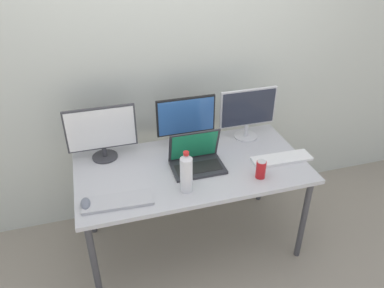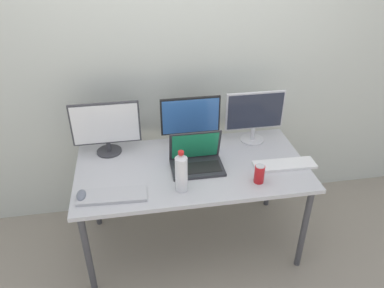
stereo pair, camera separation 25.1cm
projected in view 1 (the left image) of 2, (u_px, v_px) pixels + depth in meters
The scene contains 12 objects.
ground_plane at pixel (192, 242), 2.99m from camera, with size 16.00×16.00×0.00m, color gray.
wall_back at pixel (170, 61), 2.80m from camera, with size 7.00×0.08×2.60m, color silver.
work_desk at pixel (192, 173), 2.64m from camera, with size 1.60×0.81×0.74m.
monitor_left at pixel (101, 132), 2.59m from camera, with size 0.49×0.18×0.40m.
monitor_center at pixel (186, 120), 2.73m from camera, with size 0.44×0.17×0.39m.
monitor_right at pixel (248, 111), 2.83m from camera, with size 0.44×0.18×0.40m.
laptop_silver at pixel (196, 159), 2.58m from camera, with size 0.36×0.25×0.26m.
keyboard_main at pixel (282, 159), 2.67m from camera, with size 0.43×0.13×0.02m, color white.
keyboard_aux at pixel (118, 201), 2.27m from camera, with size 0.43×0.15×0.02m, color #B2B2B7.
mouse_by_keyboard at pixel (86, 204), 2.23m from camera, with size 0.06×0.11×0.04m, color slate.
water_bottle at pixel (186, 173), 2.31m from camera, with size 0.08×0.08×0.29m.
soda_can_near_keyboard at pixel (261, 169), 2.47m from camera, with size 0.07×0.07×0.13m.
Camera 1 is at (-0.60, -2.06, 2.23)m, focal length 35.00 mm.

